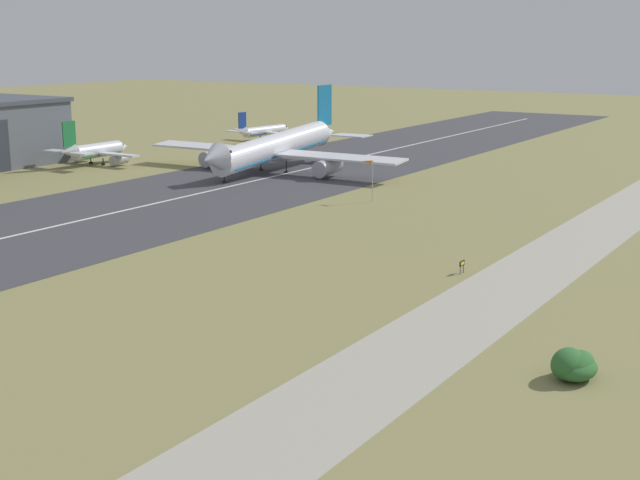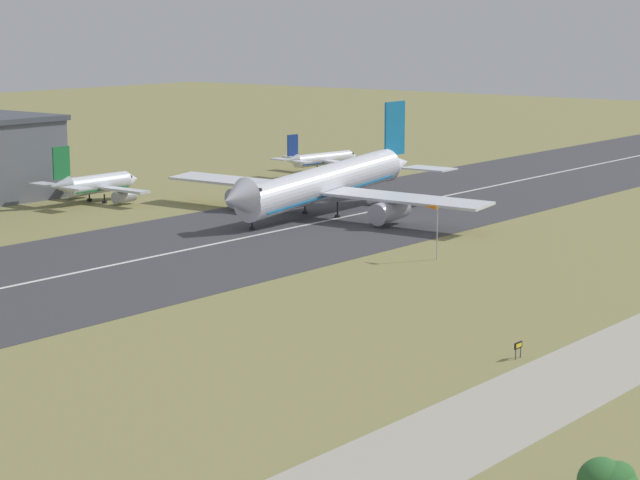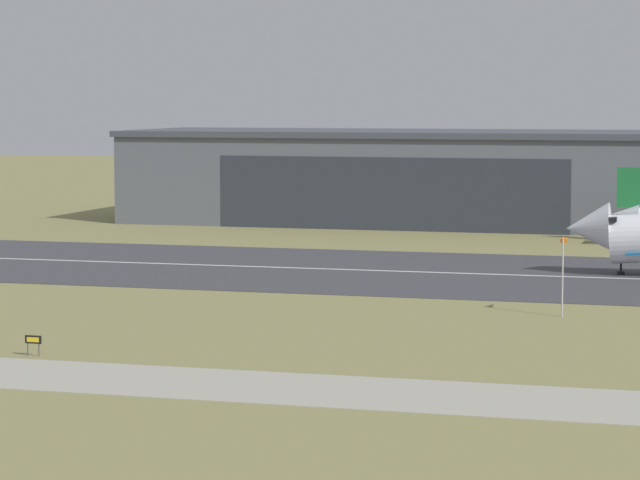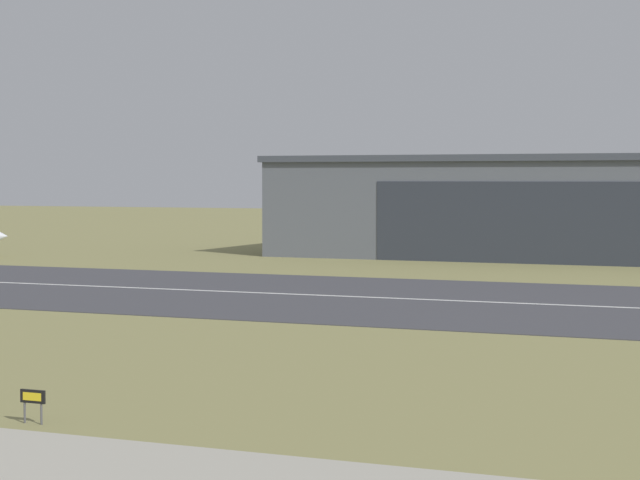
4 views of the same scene
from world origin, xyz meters
name	(u,v)px [view 4 (image 4 of 4)]	position (x,y,z in m)	size (l,w,h in m)	color
runway_strip	(315,295)	(0.00, 96.82, 0.03)	(468.58, 42.77, 0.06)	#3D3D42
runway_centreline	(315,295)	(0.00, 96.82, 0.07)	(421.72, 0.70, 0.01)	silver
hangar_building	(592,207)	(13.19, 162.67, 7.12)	(87.67, 31.09, 14.21)	slate
runway_sign	(33,399)	(12.73, 35.53, 1.12)	(1.30, 0.13, 1.55)	#4C4C51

